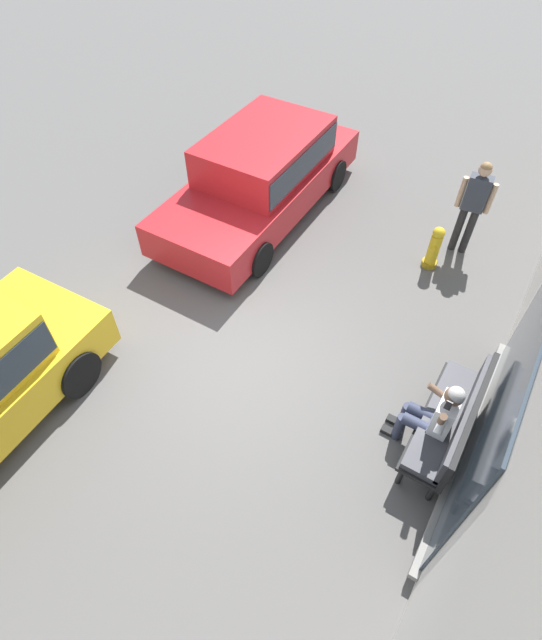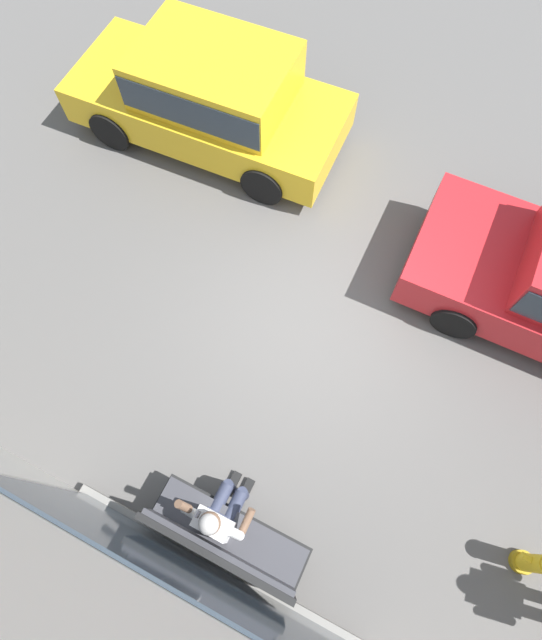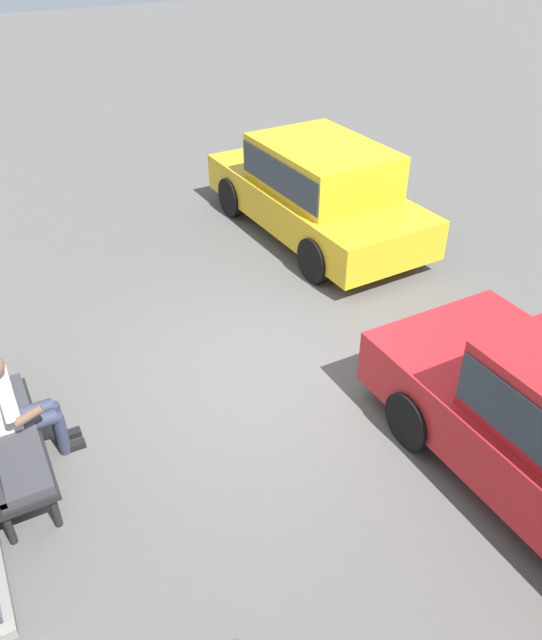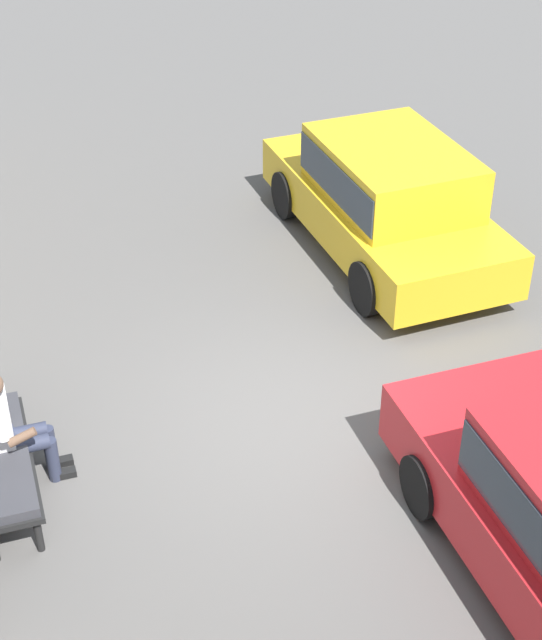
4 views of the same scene
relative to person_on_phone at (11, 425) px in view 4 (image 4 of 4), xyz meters
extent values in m
plane|color=#565451|center=(0.05, -2.68, -0.69)|extent=(60.00, 60.00, 0.00)
cylinder|color=black|center=(0.65, -0.07, -0.50)|extent=(0.07, 0.07, 0.38)
cylinder|color=black|center=(-0.97, -0.07, -0.50)|extent=(0.07, 0.07, 0.38)
cube|color=black|center=(-0.16, 0.13, -0.29)|extent=(1.77, 0.55, 0.06)
cube|color=#38383D|center=(-0.16, 0.13, -0.21)|extent=(1.71, 0.49, 0.10)
cylinder|color=#2D3347|center=(0.09, -0.11, -0.21)|extent=(0.15, 0.42, 0.15)
cylinder|color=#2D3347|center=(0.09, -0.32, -0.45)|extent=(0.12, 0.12, 0.49)
cube|color=black|center=(0.09, -0.40, -0.66)|extent=(0.10, 0.24, 0.07)
cylinder|color=#2D3347|center=(-0.09, -0.11, -0.21)|extent=(0.15, 0.42, 0.15)
cylinder|color=#2D3347|center=(-0.09, -0.32, -0.45)|extent=(0.12, 0.12, 0.49)
cube|color=black|center=(-0.09, -0.40, -0.66)|extent=(0.10, 0.24, 0.07)
cube|color=#2D3347|center=(0.00, 0.10, -0.21)|extent=(0.34, 0.24, 0.14)
cylinder|color=silver|center=(-0.24, 0.08, 0.18)|extent=(0.20, 0.10, 0.28)
cylinder|color=brown|center=(-0.29, -0.08, 0.06)|extent=(0.08, 0.27, 0.17)
cylinder|color=black|center=(-1.60, -3.48, -0.39)|extent=(0.61, 0.19, 0.61)
cube|color=gold|center=(3.00, -5.11, -0.14)|extent=(4.30, 1.96, 0.60)
cube|color=gold|center=(2.83, -5.12, 0.51)|extent=(2.26, 1.66, 0.70)
cube|color=#28333D|center=(2.83, -5.12, 0.51)|extent=(2.22, 1.70, 0.49)
cylinder|color=black|center=(4.27, -4.20, -0.36)|extent=(0.68, 0.21, 0.67)
cylinder|color=black|center=(4.35, -5.91, -0.36)|extent=(0.68, 0.21, 0.67)
cylinder|color=black|center=(1.66, -4.31, -0.36)|extent=(0.68, 0.21, 0.67)
cylinder|color=black|center=(1.73, -6.02, -0.36)|extent=(0.68, 0.21, 0.67)
camera|label=1|loc=(3.59, -0.08, 5.20)|focal=28.00mm
camera|label=2|loc=(-0.57, -0.08, 5.67)|focal=28.00mm
camera|label=3|loc=(-5.03, -0.08, 3.99)|focal=35.00mm
camera|label=4|loc=(-7.38, -0.08, 5.91)|focal=55.00mm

